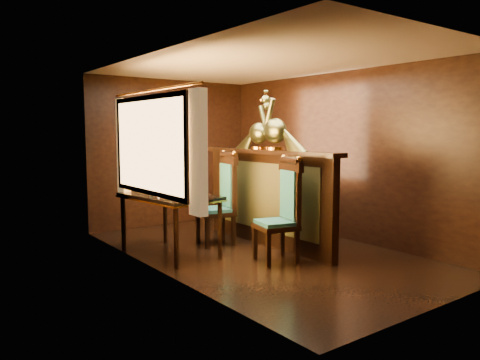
{
  "coord_description": "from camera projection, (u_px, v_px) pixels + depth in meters",
  "views": [
    {
      "loc": [
        -3.89,
        -4.76,
        1.62
      ],
      "look_at": [
        -0.22,
        0.2,
        0.97
      ],
      "focal_mm": 35.0,
      "sensor_mm": 36.0,
      "label": 1
    }
  ],
  "objects": [
    {
      "name": "ground",
      "position": [
        262.0,
        252.0,
        6.28
      ],
      "size": [
        5.0,
        5.0,
        0.0
      ],
      "primitive_type": "plane",
      "color": "black",
      "rests_on": "ground"
    },
    {
      "name": "dining_table",
      "position": [
        169.0,
        200.0,
        6.08
      ],
      "size": [
        0.98,
        1.44,
        1.0
      ],
      "rotation": [
        0.0,
        0.0,
        0.12
      ],
      "color": "black",
      "rests_on": "ground"
    },
    {
      "name": "partition",
      "position": [
        267.0,
        195.0,
        6.64
      ],
      "size": [
        0.26,
        2.7,
        1.36
      ],
      "color": "black",
      "rests_on": "ground"
    },
    {
      "name": "peacock_left",
      "position": [
        275.0,
        120.0,
        6.39
      ],
      "size": [
        0.26,
        0.7,
        0.83
      ],
      "primitive_type": null,
      "color": "#174738",
      "rests_on": "partition"
    },
    {
      "name": "chair_left",
      "position": [
        285.0,
        207.0,
        5.78
      ],
      "size": [
        0.58,
        0.6,
        1.32
      ],
      "rotation": [
        0.0,
        0.0,
        -0.25
      ],
      "color": "black",
      "rests_on": "ground"
    },
    {
      "name": "chair_right",
      "position": [
        223.0,
        195.0,
        6.69
      ],
      "size": [
        0.57,
        0.59,
        1.35
      ],
      "rotation": [
        0.0,
        0.0,
        -0.21
      ],
      "color": "black",
      "rests_on": "ground"
    },
    {
      "name": "peacock_right",
      "position": [
        259.0,
        124.0,
        6.69
      ],
      "size": [
        0.23,
        0.61,
        0.72
      ],
      "primitive_type": null,
      "color": "#174738",
      "rests_on": "partition"
    },
    {
      "name": "room_shell",
      "position": [
        257.0,
        134.0,
        6.08
      ],
      "size": [
        3.04,
        5.04,
        2.52
      ],
      "color": "black",
      "rests_on": "ground"
    }
  ]
}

